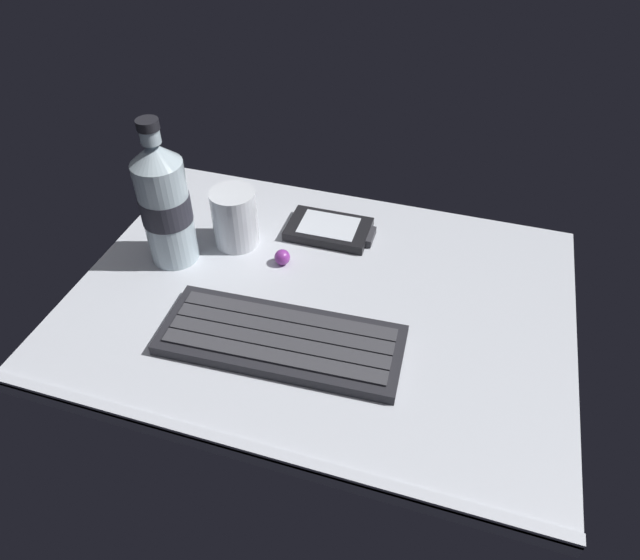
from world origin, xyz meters
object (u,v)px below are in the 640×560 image
(handheld_device, at_px, (330,229))
(water_bottle, at_px, (165,203))
(keyboard, at_px, (281,339))
(trackball_mouse, at_px, (282,257))
(juice_cup, at_px, (235,220))

(handheld_device, bearing_deg, water_bottle, -149.28)
(keyboard, height_order, trackball_mouse, trackball_mouse)
(water_bottle, height_order, trackball_mouse, water_bottle)
(water_bottle, relative_size, trackball_mouse, 9.45)
(water_bottle, bearing_deg, trackball_mouse, 11.16)
(handheld_device, bearing_deg, trackball_mouse, -117.06)
(keyboard, height_order, water_bottle, water_bottle)
(keyboard, distance_m, handheld_device, 0.23)
(handheld_device, distance_m, juice_cup, 0.14)
(juice_cup, xyz_separation_m, trackball_mouse, (0.08, -0.03, -0.03))
(juice_cup, bearing_deg, handheld_device, 25.59)
(trackball_mouse, bearing_deg, water_bottle, -168.84)
(juice_cup, bearing_deg, keyboard, -52.49)
(handheld_device, height_order, juice_cup, juice_cup)
(handheld_device, bearing_deg, juice_cup, -154.41)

